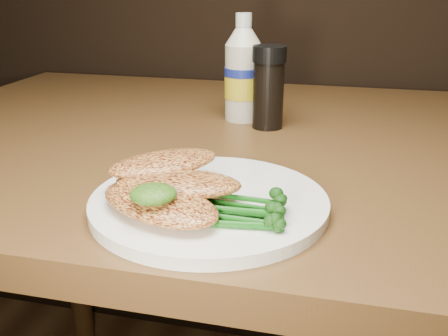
% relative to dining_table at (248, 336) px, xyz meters
% --- Properties ---
extents(dining_table, '(1.20, 0.80, 0.75)m').
position_rel_dining_table_xyz_m(dining_table, '(0.00, 0.00, 0.00)').
color(dining_table, '#4E3717').
rests_on(dining_table, floor).
extents(plate, '(0.25, 0.25, 0.01)m').
position_rel_dining_table_xyz_m(plate, '(0.00, -0.27, 0.38)').
color(plate, white).
rests_on(plate, dining_table).
extents(chicken_front, '(0.16, 0.13, 0.02)m').
position_rel_dining_table_xyz_m(chicken_front, '(-0.03, -0.31, 0.40)').
color(chicken_front, '#E59949').
rests_on(chicken_front, plate).
extents(chicken_mid, '(0.14, 0.08, 0.02)m').
position_rel_dining_table_xyz_m(chicken_mid, '(-0.02, -0.28, 0.41)').
color(chicken_mid, '#E59949').
rests_on(chicken_mid, plate).
extents(chicken_back, '(0.13, 0.13, 0.02)m').
position_rel_dining_table_xyz_m(chicken_back, '(-0.05, -0.25, 0.41)').
color(chicken_back, '#E59949').
rests_on(chicken_back, plate).
extents(pesto_front, '(0.05, 0.05, 0.02)m').
position_rel_dining_table_xyz_m(pesto_front, '(-0.03, -0.33, 0.42)').
color(pesto_front, '#0B3307').
rests_on(pesto_front, chicken_front).
extents(broccolini_bundle, '(0.13, 0.11, 0.02)m').
position_rel_dining_table_xyz_m(broccolini_bundle, '(0.04, -0.30, 0.40)').
color(broccolini_bundle, '#135512').
rests_on(broccolini_bundle, plate).
extents(mayo_bottle, '(0.08, 0.08, 0.17)m').
position_rel_dining_table_xyz_m(mayo_bottle, '(-0.03, 0.09, 0.46)').
color(mayo_bottle, beige).
rests_on(mayo_bottle, dining_table).
extents(pepper_grinder, '(0.07, 0.07, 0.13)m').
position_rel_dining_table_xyz_m(pepper_grinder, '(0.02, 0.05, 0.44)').
color(pepper_grinder, black).
rests_on(pepper_grinder, dining_table).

